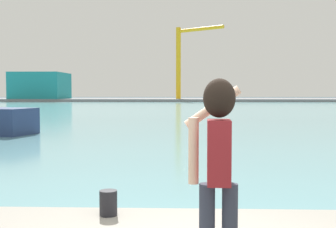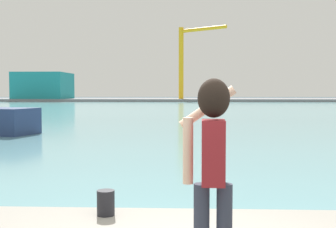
{
  "view_description": "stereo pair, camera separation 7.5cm",
  "coord_description": "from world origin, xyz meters",
  "px_view_note": "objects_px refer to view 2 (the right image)",
  "views": [
    {
      "loc": [
        -0.06,
        -4.01,
        2.09
      ],
      "look_at": [
        -0.44,
        6.57,
        1.55
      ],
      "focal_mm": 46.76,
      "sensor_mm": 36.0,
      "label": 1
    },
    {
      "loc": [
        0.01,
        -4.0,
        2.09
      ],
      "look_at": [
        -0.44,
        6.57,
        1.55
      ],
      "focal_mm": 46.76,
      "sensor_mm": 36.0,
      "label": 2
    }
  ],
  "objects_px": {
    "person_photographer": "(212,156)",
    "harbor_bollard": "(106,203)",
    "warehouse_left": "(44,86)",
    "port_crane": "(187,55)"
  },
  "relations": [
    {
      "from": "person_photographer",
      "to": "harbor_bollard",
      "type": "xyz_separation_m",
      "value": [
        -1.28,
        1.83,
        -0.9
      ]
    },
    {
      "from": "harbor_bollard",
      "to": "port_crane",
      "type": "distance_m",
      "value": 84.47
    },
    {
      "from": "port_crane",
      "to": "harbor_bollard",
      "type": "bearing_deg",
      "value": -90.69
    },
    {
      "from": "person_photographer",
      "to": "port_crane",
      "type": "bearing_deg",
      "value": 2.65
    },
    {
      "from": "person_photographer",
      "to": "warehouse_left",
      "type": "distance_m",
      "value": 93.35
    },
    {
      "from": "port_crane",
      "to": "warehouse_left",
      "type": "bearing_deg",
      "value": 175.64
    },
    {
      "from": "person_photographer",
      "to": "warehouse_left",
      "type": "xyz_separation_m",
      "value": [
        -30.7,
        88.14,
        1.77
      ]
    },
    {
      "from": "harbor_bollard",
      "to": "warehouse_left",
      "type": "bearing_deg",
      "value": 108.82
    },
    {
      "from": "harbor_bollard",
      "to": "port_crane",
      "type": "xyz_separation_m",
      "value": [
        1.01,
        83.99,
        8.97
      ]
    },
    {
      "from": "harbor_bollard",
      "to": "warehouse_left",
      "type": "distance_m",
      "value": 91.22
    }
  ]
}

